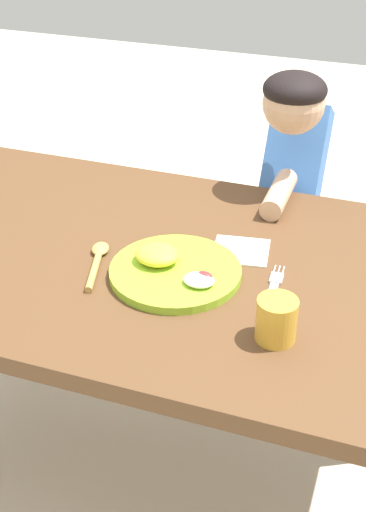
{
  "coord_description": "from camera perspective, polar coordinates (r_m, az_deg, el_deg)",
  "views": [
    {
      "loc": [
        0.48,
        -1.19,
        1.56
      ],
      "look_at": [
        0.07,
        -0.01,
        0.75
      ],
      "focal_mm": 48.72,
      "sensor_mm": 36.0,
      "label": 1
    }
  ],
  "objects": [
    {
      "name": "spoon",
      "position": [
        1.51,
        -7.06,
        -0.31
      ],
      "size": [
        0.08,
        0.18,
        0.02
      ],
      "rotation": [
        0.0,
        0.0,
        1.85
      ],
      "color": "tan",
      "rests_on": "dining_table"
    },
    {
      "name": "napkin",
      "position": [
        1.55,
        4.77,
        0.42
      ],
      "size": [
        0.14,
        0.13,
        0.0
      ],
      "primitive_type": "cube",
      "rotation": [
        0.0,
        0.0,
        0.15
      ],
      "color": "white",
      "rests_on": "dining_table"
    },
    {
      "name": "plate",
      "position": [
        1.46,
        -0.78,
        -1.13
      ],
      "size": [
        0.28,
        0.28,
        0.05
      ],
      "color": "#90C52E",
      "rests_on": "dining_table"
    },
    {
      "name": "fork",
      "position": [
        1.41,
        7.25,
        -3.26
      ],
      "size": [
        0.03,
        0.22,
        0.01
      ],
      "rotation": [
        0.0,
        0.0,
        1.63
      ],
      "color": "silver",
      "rests_on": "dining_table"
    },
    {
      "name": "drinking_cup",
      "position": [
        1.28,
        7.68,
        -5.2
      ],
      "size": [
        0.08,
        0.08,
        0.09
      ],
      "primitive_type": "cylinder",
      "color": "gold",
      "rests_on": "dining_table"
    },
    {
      "name": "person",
      "position": [
        2.02,
        8.73,
        2.44
      ],
      "size": [
        0.17,
        0.44,
        1.04
      ],
      "rotation": [
        0.0,
        0.0,
        3.14
      ],
      "color": "#3B3E57",
      "rests_on": "ground_plane"
    },
    {
      "name": "dining_table",
      "position": [
        1.57,
        -2.26,
        -2.33
      ],
      "size": [
        1.36,
        0.81,
        0.73
      ],
      "color": "#54361F",
      "rests_on": "ground_plane"
    },
    {
      "name": "ground_plane",
      "position": [
        2.02,
        -1.84,
        -17.83
      ],
      "size": [
        8.0,
        8.0,
        0.0
      ],
      "primitive_type": "plane",
      "color": "beige"
    }
  ]
}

